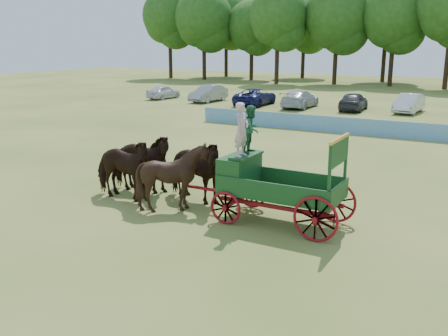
# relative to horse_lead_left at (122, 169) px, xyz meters

# --- Properties ---
(ground) EXTENTS (160.00, 160.00, 0.00)m
(ground) POSITION_rel_horse_lead_left_xyz_m (6.64, -0.10, -1.19)
(ground) COLOR #A5984A
(ground) RESTS_ON ground
(horse_lead_left) EXTENTS (2.83, 1.32, 2.37)m
(horse_lead_left) POSITION_rel_horse_lead_left_xyz_m (0.00, 0.00, 0.00)
(horse_lead_left) COLOR black
(horse_lead_left) RESTS_ON ground
(horse_lead_right) EXTENTS (2.95, 1.63, 2.37)m
(horse_lead_right) POSITION_rel_horse_lead_left_xyz_m (0.00, 1.10, 0.00)
(horse_lead_right) COLOR black
(horse_lead_right) RESTS_ON ground
(horse_wheel_left) EXTENTS (2.30, 2.08, 2.38)m
(horse_wheel_left) POSITION_rel_horse_lead_left_xyz_m (2.40, 0.00, 0.00)
(horse_wheel_left) COLOR black
(horse_wheel_left) RESTS_ON ground
(horse_wheel_right) EXTENTS (2.98, 1.72, 2.37)m
(horse_wheel_right) POSITION_rel_horse_lead_left_xyz_m (2.40, 1.10, 0.00)
(horse_wheel_right) COLOR black
(horse_wheel_right) RESTS_ON ground
(farm_dray) EXTENTS (6.00, 2.00, 3.88)m
(farm_dray) POSITION_rel_horse_lead_left_xyz_m (5.35, 0.57, 0.50)
(farm_dray) COLOR maroon
(farm_dray) RESTS_ON ground
(sponsor_banner) EXTENTS (26.00, 0.08, 1.05)m
(sponsor_banner) POSITION_rel_horse_lead_left_xyz_m (5.64, 17.90, -0.66)
(sponsor_banner) COLOR #2174B6
(sponsor_banner) RESTS_ON ground
(parked_cars) EXTENTS (51.55, 6.76, 1.63)m
(parked_cars) POSITION_rel_horse_lead_left_xyz_m (5.53, 29.50, -0.42)
(parked_cars) COLOR silver
(parked_cars) RESTS_ON ground
(treeline) EXTENTS (88.65, 23.72, 15.07)m
(treeline) POSITION_rel_horse_lead_left_xyz_m (2.02, 59.15, 8.41)
(treeline) COLOR #382314
(treeline) RESTS_ON ground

